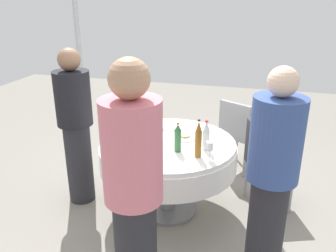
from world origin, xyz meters
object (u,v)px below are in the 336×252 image
plate_left (185,137)px  person_outer (134,199)px  bottle_clear_right (206,136)px  person_rear (271,180)px  plate_south (139,132)px  person_right (76,126)px  chair_mid (239,130)px  bottle_amber_outer (198,140)px  chair_inner (263,159)px  wine_glass_east (157,126)px  wine_glass_mid (134,133)px  wine_glass_west (210,147)px  bottle_green_rear (178,138)px  dining_table (168,156)px

plate_left → person_outer: (1.36, -0.01, 0.16)m
bottle_clear_right → person_rear: bearing=41.6°
plate_left → plate_south: plate_left is taller
person_right → chair_mid: (-1.06, 1.50, -0.30)m
bottle_amber_outer → chair_inner: (-0.57, 0.54, -0.38)m
bottle_amber_outer → person_rear: bearing=52.4°
bottle_amber_outer → plate_left: bottle_amber_outer is taller
person_outer → chair_mid: person_outer is taller
person_right → chair_inner: 1.84m
wine_glass_east → person_outer: size_ratio=0.08×
wine_glass_mid → person_rear: (0.58, 1.20, 0.01)m
plate_left → wine_glass_east: bearing=-87.9°
person_right → chair_mid: size_ratio=1.80×
person_outer → chair_mid: bearing=-107.2°
person_right → chair_inner: size_ratio=1.80×
bottle_clear_right → wine_glass_mid: size_ratio=1.90×
chair_mid → chair_inner: same height
wine_glass_west → person_outer: 1.02m
plate_left → bottle_amber_outer: bearing=27.3°
bottle_green_rear → bottle_clear_right: bearing=114.8°
wine_glass_east → person_outer: 1.38m
bottle_clear_right → person_right: bearing=-92.1°
wine_glass_mid → person_right: bearing=-97.0°
dining_table → wine_glass_west: (0.26, 0.42, 0.26)m
bottle_amber_outer → wine_glass_mid: bearing=-102.3°
bottle_clear_right → chair_mid: size_ratio=0.31×
bottle_clear_right → plate_south: (-0.21, -0.70, -0.12)m
chair_mid → wine_glass_mid: bearing=-98.0°
wine_glass_east → person_rear: (0.80, 1.05, 0.01)m
person_right → person_rear: bearing=-111.8°
plate_south → chair_mid: chair_mid is taller
chair_mid → chair_inner: bearing=-38.6°
bottle_amber_outer → wine_glass_east: bottle_amber_outer is taller
dining_table → chair_inner: bearing=110.6°
bottle_green_rear → wine_glass_mid: 0.43m
dining_table → bottle_green_rear: size_ratio=4.87×
person_right → chair_mid: bearing=-56.7°
bottle_amber_outer → chair_inner: 0.87m
wine_glass_mid → chair_inner: wine_glass_mid is taller
person_outer → wine_glass_east: bearing=-84.6°
wine_glass_mid → plate_south: (-0.24, -0.04, -0.09)m
dining_table → bottle_green_rear: (0.18, 0.14, 0.27)m
bottle_amber_outer → wine_glass_west: 0.11m
chair_mid → dining_table: bearing=-90.0°
bottle_green_rear → person_right: person_right is taller
chair_inner → wine_glass_west: bearing=-57.4°
wine_glass_mid → plate_south: 0.26m
wine_glass_west → wine_glass_mid: wine_glass_west is taller
dining_table → person_outer: size_ratio=0.74×
bottle_clear_right → chair_mid: bottle_clear_right is taller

